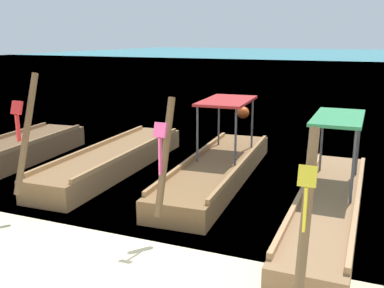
# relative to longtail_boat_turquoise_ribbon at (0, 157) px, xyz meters

# --- Properties ---
(ground) EXTENTS (120.00, 120.00, 0.00)m
(ground) POSITION_rel_longtail_boat_turquoise_ribbon_xyz_m (5.42, -3.61, -0.30)
(ground) COLOR beige
(sea_water) EXTENTS (120.00, 120.00, 0.00)m
(sea_water) POSITION_rel_longtail_boat_turquoise_ribbon_xyz_m (5.42, 57.77, -0.30)
(sea_water) COLOR teal
(sea_water) RESTS_ON ground
(longtail_boat_turquoise_ribbon) EXTENTS (1.73, 6.57, 2.56)m
(longtail_boat_turquoise_ribbon) POSITION_rel_longtail_boat_turquoise_ribbon_xyz_m (0.00, 0.00, 0.00)
(longtail_boat_turquoise_ribbon) COLOR brown
(longtail_boat_turquoise_ribbon) RESTS_ON ground
(longtail_boat_red_ribbon) EXTENTS (1.38, 6.36, 2.66)m
(longtail_boat_red_ribbon) POSITION_rel_longtail_boat_turquoise_ribbon_xyz_m (2.79, 0.97, -0.02)
(longtail_boat_red_ribbon) COLOR brown
(longtail_boat_red_ribbon) RESTS_ON ground
(longtail_boat_pink_ribbon) EXTENTS (1.59, 6.50, 2.34)m
(longtail_boat_pink_ribbon) POSITION_rel_longtail_boat_turquoise_ribbon_xyz_m (5.48, 1.21, 0.00)
(longtail_boat_pink_ribbon) COLOR brown
(longtail_boat_pink_ribbon) RESTS_ON ground
(longtail_boat_yellow_ribbon) EXTENTS (1.06, 6.34, 2.31)m
(longtail_boat_yellow_ribbon) POSITION_rel_longtail_boat_turquoise_ribbon_xyz_m (8.14, -0.28, 0.01)
(longtail_boat_yellow_ribbon) COLOR olive
(longtail_boat_yellow_ribbon) RESTS_ON ground
(mooring_buoy_near) EXTENTS (0.50, 0.50, 0.50)m
(mooring_buoy_near) POSITION_rel_longtail_boat_turquoise_ribbon_xyz_m (3.81, 9.16, -0.05)
(mooring_buoy_near) COLOR #EA5119
(mooring_buoy_near) RESTS_ON sea_water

